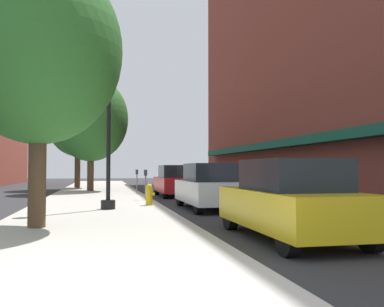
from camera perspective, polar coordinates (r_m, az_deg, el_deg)
ground_plane at (r=22.52m, az=-2.35°, el=-5.83°), size 90.00×90.00×0.00m
sidewalk_slab at (r=23.18m, az=-12.61°, el=-5.53°), size 4.80×50.00×0.12m
building_right_brick at (r=31.84m, az=17.19°, el=17.31°), size 6.80×40.00×24.04m
lamppost at (r=14.45m, az=-11.24°, el=4.85°), size 0.48×0.48×5.90m
fire_hydrant at (r=15.71m, az=-5.82°, el=-5.54°), size 0.33×0.26×0.79m
parking_meter_near at (r=23.07m, az=-7.49°, el=-3.37°), size 0.14×0.09×1.31m
parking_meter_far at (r=18.45m, az=-6.32°, el=-3.69°), size 0.14×0.09×1.31m
tree_near at (r=31.33m, az=-15.22°, el=4.19°), size 4.37×4.37×7.27m
tree_mid at (r=10.71m, az=-20.06°, el=13.03°), size 3.87×3.87×6.36m
tree_far at (r=26.79m, az=-13.55°, el=4.57°), size 4.57×4.57×7.07m
car_yellow at (r=8.98m, az=13.16°, el=-6.22°), size 1.80×4.30×1.66m
car_white at (r=15.25m, az=2.40°, el=-4.56°), size 1.80×4.30×1.66m
car_red at (r=22.35m, az=-2.29°, el=-3.78°), size 1.80×4.30×1.66m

